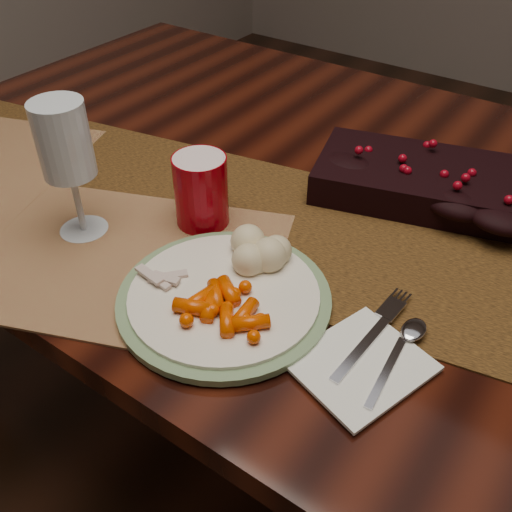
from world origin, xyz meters
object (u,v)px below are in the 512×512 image
Objects in this scene: wine_glass at (71,172)px; placemat_main at (126,259)px; dining_table at (340,352)px; centerpiece at (428,177)px; red_cup at (201,191)px; mashed_potatoes at (253,247)px; turkey_shreds at (164,275)px; dinner_plate at (224,297)px; napkin at (361,364)px; baby_carrots at (222,305)px.

placemat_main is at bearing -7.67° from wine_glass.
centerpiece is (0.08, 0.06, 0.41)m from dining_table.
mashed_potatoes is at bearing -20.18° from red_cup.
mashed_potatoes is at bearing 15.42° from wine_glass.
centerpiece is 0.45m from turkey_shreds.
mashed_potatoes is (0.16, 0.09, 0.04)m from placemat_main.
placemat_main is 1.56× the size of dinner_plate.
napkin is at bearing 0.15° from wine_glass.
wine_glass is at bearing 150.48° from placemat_main.
placemat_main is (-0.20, -0.33, 0.38)m from dining_table.
placemat_main is at bearing -120.89° from dining_table.
centerpiece is 0.33m from mashed_potatoes.
dining_table is 4.19× the size of placemat_main.
baby_carrots is (0.19, -0.02, 0.03)m from placemat_main.
wine_glass reaches higher than baby_carrots.
placemat_main is 0.14m from wine_glass.
wine_glass is (-0.10, 0.01, 0.10)m from placemat_main.
centerpiece reaches higher than turkey_shreds.
centerpiece is 0.49m from placemat_main.
turkey_shreds is 0.63× the size of red_cup.
wine_glass reaches higher than napkin.
centerpiece is 1.27× the size of dinner_plate.
baby_carrots is at bearing -151.81° from napkin.
baby_carrots is (0.02, -0.03, 0.02)m from dinner_plate.
centerpiece is 0.36m from red_cup.
mashed_potatoes is 0.58× the size of napkin.
wine_glass is at bearing -138.26° from red_cup.
placemat_main reaches higher than dining_table.
turkey_shreds is at bearing -68.89° from red_cup.
napkin is (0.20, -0.07, -0.04)m from mashed_potatoes.
napkin reaches higher than dining_table.
baby_carrots reaches higher than placemat_main.
turkey_shreds reaches higher than napkin.
red_cup is (-0.15, 0.15, 0.03)m from baby_carrots.
mashed_potatoes reaches higher than dinner_plate.
centerpiece reaches higher than napkin.
placemat_main is 0.36m from napkin.
centerpiece is at bearing 37.23° from dining_table.
dinner_plate is 2.41× the size of baby_carrots.
baby_carrots is 1.67× the size of turkey_shreds.
dining_table is 0.52m from napkin.
mashed_potatoes is 0.40× the size of wine_glass.
turkey_shreds is at bearing -8.33° from wine_glass.
centerpiece reaches higher than mashed_potatoes.
baby_carrots reaches higher than napkin.
placemat_main is 3.93× the size of red_cup.
dining_table is 6.55× the size of dinner_plate.
dining_table is 0.65m from wine_glass.
centerpiece is 3.19× the size of red_cup.
placemat_main is 2.09× the size of wine_glass.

